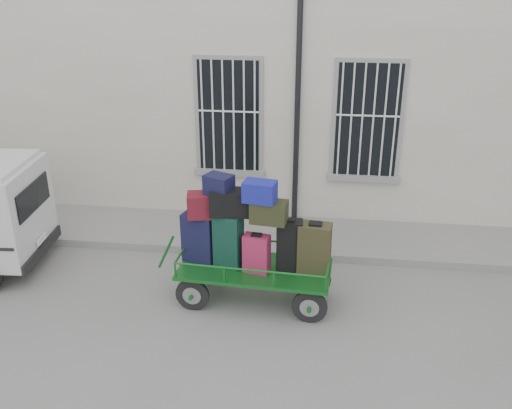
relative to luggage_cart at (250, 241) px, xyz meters
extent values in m
plane|color=slate|center=(-0.42, 0.05, -1.07)|extent=(80.00, 80.00, 0.00)
cube|color=#BFB5A3|center=(-0.42, 5.55, 1.93)|extent=(24.00, 5.00, 6.00)
cylinder|color=black|center=(0.53, 2.97, 1.73)|extent=(0.11, 0.11, 5.60)
cube|color=black|center=(-0.82, 3.03, 1.18)|extent=(1.20, 0.08, 2.20)
cube|color=gray|center=(-0.82, 3.01, 0.02)|extent=(1.45, 0.22, 0.12)
cube|color=black|center=(1.88, 3.03, 1.18)|extent=(1.20, 0.08, 2.20)
cube|color=gray|center=(1.88, 3.01, 0.02)|extent=(1.45, 0.22, 0.12)
cube|color=gray|center=(-0.42, 2.25, -1.00)|extent=(24.00, 1.70, 0.15)
cylinder|color=black|center=(-0.86, -0.38, -0.80)|extent=(0.54, 0.10, 0.54)
cylinder|color=gray|center=(-0.86, -0.38, -0.80)|extent=(0.30, 0.12, 0.30)
cylinder|color=black|center=(-0.81, 0.44, -0.80)|extent=(0.54, 0.10, 0.54)
cylinder|color=gray|center=(-0.81, 0.44, -0.80)|extent=(0.30, 0.12, 0.30)
cylinder|color=black|center=(0.98, -0.49, -0.80)|extent=(0.54, 0.10, 0.54)
cylinder|color=gray|center=(0.98, -0.49, -0.80)|extent=(0.30, 0.12, 0.30)
cylinder|color=black|center=(1.03, 0.33, -0.80)|extent=(0.54, 0.10, 0.54)
cylinder|color=gray|center=(1.03, 0.33, -0.80)|extent=(0.30, 0.12, 0.30)
cube|color=#155E1F|center=(0.08, -0.02, -0.48)|extent=(2.44, 1.22, 0.05)
cylinder|color=#155E1F|center=(-1.37, 0.07, -0.32)|extent=(0.32, 0.06, 0.61)
cube|color=black|center=(-0.82, 0.13, -0.05)|extent=(0.58, 0.44, 0.81)
cube|color=black|center=(-0.82, 0.13, 0.38)|extent=(0.22, 0.17, 0.03)
cube|color=black|center=(-0.34, 0.00, -0.01)|extent=(0.48, 0.38, 0.89)
cube|color=black|center=(-0.34, 0.00, 0.45)|extent=(0.18, 0.15, 0.03)
cube|color=maroon|center=(0.12, -0.12, -0.14)|extent=(0.43, 0.30, 0.61)
cube|color=black|center=(0.12, -0.12, 0.18)|extent=(0.17, 0.12, 0.03)
cube|color=black|center=(0.62, 0.00, -0.03)|extent=(0.40, 0.27, 0.84)
cube|color=black|center=(0.62, 0.00, 0.40)|extent=(0.16, 0.14, 0.03)
cube|color=#2E2B17|center=(1.01, -0.03, -0.05)|extent=(0.52, 0.37, 0.81)
cube|color=black|center=(1.01, -0.03, 0.38)|extent=(0.20, 0.17, 0.03)
cube|color=#57111A|center=(-0.72, 0.07, 0.55)|extent=(0.57, 0.42, 0.38)
cube|color=black|center=(-0.29, 0.03, 0.63)|extent=(0.66, 0.40, 0.39)
cube|color=black|center=(0.31, -0.07, 0.55)|extent=(0.58, 0.39, 0.34)
cube|color=black|center=(-0.48, 0.07, 0.89)|extent=(0.49, 0.44, 0.31)
cube|color=navy|center=(0.17, -0.08, 0.88)|extent=(0.52, 0.39, 0.31)
cube|color=black|center=(-3.80, 0.57, 0.31)|extent=(0.12, 1.23, 0.48)
cube|color=black|center=(-3.81, 0.57, -0.70)|extent=(0.20, 1.62, 0.19)
cube|color=white|center=(-3.77, 0.58, -0.50)|extent=(0.05, 0.37, 0.11)
cylinder|color=black|center=(-4.52, 1.33, -0.78)|extent=(0.61, 0.23, 0.60)
camera|label=1|loc=(1.08, -7.83, 4.05)|focal=40.00mm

